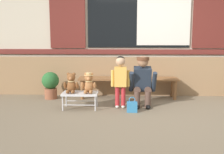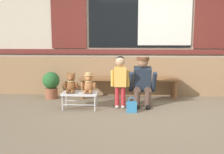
% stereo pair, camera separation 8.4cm
% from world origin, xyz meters
% --- Properties ---
extents(ground_plane, '(60.00, 60.00, 0.00)m').
position_xyz_m(ground_plane, '(0.00, 0.00, 0.00)').
color(ground_plane, '#756651').
extents(brick_low_wall, '(7.96, 0.25, 0.85)m').
position_xyz_m(brick_low_wall, '(0.00, 1.43, 0.42)').
color(brick_low_wall, '#997551').
rests_on(brick_low_wall, ground).
extents(shop_facade, '(8.12, 0.26, 3.78)m').
position_xyz_m(shop_facade, '(0.00, 1.94, 1.89)').
color(shop_facade, beige).
rests_on(shop_facade, ground).
extents(wooden_bench_long, '(2.10, 0.40, 0.44)m').
position_xyz_m(wooden_bench_long, '(-0.25, 1.06, 0.37)').
color(wooden_bench_long, brown).
rests_on(wooden_bench_long, ground).
extents(small_display_bench, '(0.64, 0.36, 0.30)m').
position_xyz_m(small_display_bench, '(-1.15, 0.18, 0.27)').
color(small_display_bench, silver).
rests_on(small_display_bench, ground).
extents(teddy_bear_plain, '(0.28, 0.26, 0.36)m').
position_xyz_m(teddy_bear_plain, '(-1.31, 0.18, 0.46)').
color(teddy_bear_plain, brown).
rests_on(teddy_bear_plain, small_display_bench).
extents(teddy_bear_with_hat, '(0.28, 0.27, 0.36)m').
position_xyz_m(teddy_bear_with_hat, '(-0.99, 0.18, 0.47)').
color(teddy_bear_with_hat, '#A86B3D').
rests_on(teddy_bear_with_hat, small_display_bench).
extents(child_standing, '(0.35, 0.18, 0.96)m').
position_xyz_m(child_standing, '(-0.42, 0.28, 0.59)').
color(child_standing, '#B7282D').
rests_on(child_standing, ground).
extents(adult_crouching, '(0.50, 0.49, 0.95)m').
position_xyz_m(adult_crouching, '(0.00, 0.40, 0.48)').
color(adult_crouching, brown).
rests_on(adult_crouching, ground).
extents(handbag_on_ground, '(0.18, 0.11, 0.27)m').
position_xyz_m(handbag_on_ground, '(-0.21, -0.01, 0.10)').
color(handbag_on_ground, teal).
rests_on(handbag_on_ground, ground).
extents(potted_plant, '(0.36, 0.36, 0.57)m').
position_xyz_m(potted_plant, '(-1.90, 0.94, 0.32)').
color(potted_plant, brown).
rests_on(potted_plant, ground).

